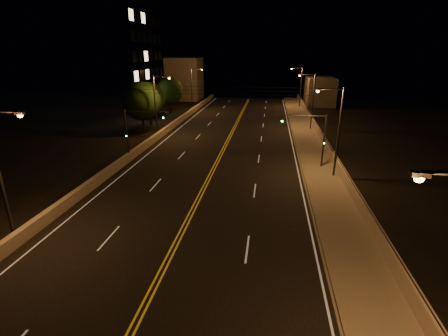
# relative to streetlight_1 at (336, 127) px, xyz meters

# --- Properties ---
(road) EXTENTS (18.00, 120.00, 0.02)m
(road) POSITION_rel_streetlight_1_xyz_m (-11.50, -3.54, -4.92)
(road) COLOR black
(road) RESTS_ON ground
(sidewalk) EXTENTS (3.60, 120.00, 0.30)m
(sidewalk) POSITION_rel_streetlight_1_xyz_m (-0.70, -3.54, -4.78)
(sidewalk) COLOR gray
(sidewalk) RESTS_ON ground
(curb) EXTENTS (0.14, 120.00, 0.15)m
(curb) POSITION_rel_streetlight_1_xyz_m (-2.57, -3.54, -4.86)
(curb) COLOR gray
(curb) RESTS_ON ground
(parapet_wall) EXTENTS (0.30, 120.00, 1.00)m
(parapet_wall) POSITION_rel_streetlight_1_xyz_m (0.95, -3.54, -4.13)
(parapet_wall) COLOR #A59989
(parapet_wall) RESTS_ON sidewalk
(jersey_barrier) EXTENTS (0.45, 120.00, 0.90)m
(jersey_barrier) POSITION_rel_streetlight_1_xyz_m (-21.23, -3.54, -4.48)
(jersey_barrier) COLOR #A59989
(jersey_barrier) RESTS_ON ground
(distant_building_right) EXTENTS (6.00, 10.00, 6.09)m
(distant_building_right) POSITION_rel_streetlight_1_xyz_m (5.00, 47.35, -1.89)
(distant_building_right) COLOR gray
(distant_building_right) RESTS_ON ground
(distant_building_left) EXTENTS (8.00, 8.00, 10.10)m
(distant_building_left) POSITION_rel_streetlight_1_xyz_m (-27.50, 51.64, 0.12)
(distant_building_left) COLOR gray
(distant_building_left) RESTS_ON ground
(parapet_rail) EXTENTS (0.06, 120.00, 0.06)m
(parapet_rail) POSITION_rel_streetlight_1_xyz_m (0.95, -3.54, -3.60)
(parapet_rail) COLOR black
(parapet_rail) RESTS_ON parapet_wall
(lane_markings) EXTENTS (17.32, 116.00, 0.00)m
(lane_markings) POSITION_rel_streetlight_1_xyz_m (-11.50, -3.61, -4.91)
(lane_markings) COLOR silver
(lane_markings) RESTS_ON road
(streetlight_1) EXTENTS (2.55, 0.28, 8.47)m
(streetlight_1) POSITION_rel_streetlight_1_xyz_m (0.00, 0.00, 0.00)
(streetlight_1) COLOR #2D2D33
(streetlight_1) RESTS_ON ground
(streetlight_2) EXTENTS (2.55, 0.28, 8.47)m
(streetlight_2) POSITION_rel_streetlight_1_xyz_m (0.00, 20.34, 0.00)
(streetlight_2) COLOR #2D2D33
(streetlight_2) RESTS_ON ground
(streetlight_3) EXTENTS (2.55, 0.28, 8.47)m
(streetlight_3) POSITION_rel_streetlight_1_xyz_m (0.00, 42.01, 0.00)
(streetlight_3) COLOR #2D2D33
(streetlight_3) RESTS_ON ground
(streetlight_4) EXTENTS (2.55, 0.28, 8.47)m
(streetlight_4) POSITION_rel_streetlight_1_xyz_m (-21.41, -14.25, 0.00)
(streetlight_4) COLOR #2D2D33
(streetlight_4) RESTS_ON ground
(streetlight_5) EXTENTS (2.55, 0.28, 8.47)m
(streetlight_5) POSITION_rel_streetlight_1_xyz_m (-21.41, 13.07, 0.00)
(streetlight_5) COLOR #2D2D33
(streetlight_5) RESTS_ON ground
(streetlight_6) EXTENTS (2.55, 0.28, 8.47)m
(streetlight_6) POSITION_rel_streetlight_1_xyz_m (-21.41, 34.64, 0.00)
(streetlight_6) COLOR #2D2D33
(streetlight_6) RESTS_ON ground
(traffic_signal_right) EXTENTS (5.11, 0.31, 5.68)m
(traffic_signal_right) POSITION_rel_streetlight_1_xyz_m (-1.55, 2.49, -1.30)
(traffic_signal_right) COLOR #2D2D33
(traffic_signal_right) RESTS_ON ground
(traffic_signal_left) EXTENTS (5.11, 0.31, 5.68)m
(traffic_signal_left) POSITION_rel_streetlight_1_xyz_m (-20.26, 2.49, -1.30)
(traffic_signal_left) COLOR #2D2D33
(traffic_signal_left) RESTS_ON ground
(overhead_wires) EXTENTS (22.00, 0.03, 0.83)m
(overhead_wires) POSITION_rel_streetlight_1_xyz_m (-11.50, 5.96, 2.47)
(overhead_wires) COLOR black
(building_tower) EXTENTS (24.00, 15.00, 25.63)m
(building_tower) POSITION_rel_streetlight_1_xyz_m (-39.00, 26.09, 7.31)
(building_tower) COLOR gray
(building_tower) RESTS_ON ground
(tree_0) EXTENTS (5.54, 5.54, 7.51)m
(tree_0) POSITION_rel_streetlight_1_xyz_m (-24.49, 15.16, -0.20)
(tree_0) COLOR black
(tree_0) RESTS_ON ground
(tree_1) EXTENTS (5.14, 5.14, 6.97)m
(tree_1) POSITION_rel_streetlight_1_xyz_m (-25.42, 20.66, -0.54)
(tree_1) COLOR black
(tree_1) RESTS_ON ground
(tree_2) EXTENTS (5.29, 5.29, 7.16)m
(tree_2) POSITION_rel_streetlight_1_xyz_m (-25.25, 31.01, -0.42)
(tree_2) COLOR black
(tree_2) RESTS_ON ground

